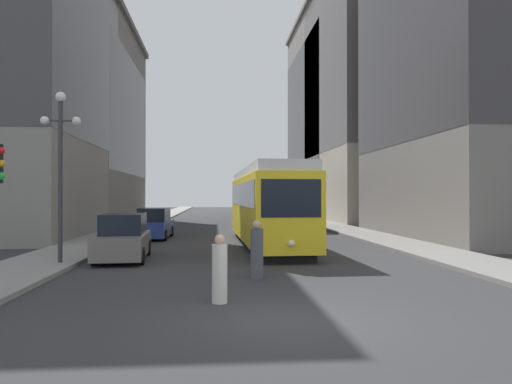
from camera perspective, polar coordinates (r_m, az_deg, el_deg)
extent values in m
plane|color=#303033|center=(10.05, 4.42, -15.02)|extent=(200.00, 200.00, 0.00)
cube|color=gray|center=(50.06, -12.26, -3.29)|extent=(2.91, 120.00, 0.15)
cube|color=gray|center=(50.56, 5.93, -3.27)|extent=(2.91, 120.00, 0.15)
cube|color=black|center=(24.35, 1.21, -6.02)|extent=(2.51, 12.92, 0.35)
cube|color=yellow|center=(24.24, 1.21, -1.96)|extent=(2.93, 14.05, 3.10)
cube|color=black|center=(24.23, 1.21, -0.31)|extent=(2.95, 13.49, 1.08)
cube|color=silver|center=(24.26, 1.21, 2.22)|extent=(2.71, 13.77, 0.44)
cube|color=black|center=(17.34, 4.23, -0.75)|extent=(2.21, 0.13, 1.40)
sphere|color=#F2EACC|center=(17.35, 4.27, -6.18)|extent=(0.24, 0.24, 0.24)
cube|color=black|center=(39.90, 3.38, -3.87)|extent=(2.57, 12.00, 0.35)
cube|color=silver|center=(39.83, 3.38, -1.39)|extent=(2.99, 13.05, 3.10)
cube|color=black|center=(39.83, 3.38, -0.61)|extent=(3.00, 12.53, 1.30)
cube|color=black|center=(33.41, 4.62, -1.03)|extent=(2.31, 0.16, 1.71)
cylinder|color=black|center=(27.72, -14.35, -5.03)|extent=(0.20, 0.65, 0.64)
cylinder|color=black|center=(30.69, -13.25, -4.59)|extent=(0.20, 0.65, 0.64)
cylinder|color=black|center=(27.45, -10.83, -5.09)|extent=(0.20, 0.65, 0.64)
cylinder|color=black|center=(30.44, -10.07, -4.63)|extent=(0.20, 0.65, 0.64)
cube|color=navy|center=(29.04, -12.11, -4.28)|extent=(1.95, 4.94, 0.84)
cube|color=black|center=(29.12, -12.07, -2.65)|extent=(1.67, 2.74, 0.80)
cylinder|color=black|center=(18.44, -18.83, -7.32)|extent=(0.21, 0.65, 0.64)
cylinder|color=black|center=(21.19, -17.40, -6.43)|extent=(0.21, 0.65, 0.64)
cylinder|color=black|center=(18.20, -13.49, -7.42)|extent=(0.21, 0.65, 0.64)
cylinder|color=black|center=(20.98, -12.76, -6.50)|extent=(0.21, 0.65, 0.64)
cube|color=slate|center=(19.65, -15.59, -6.08)|extent=(2.04, 4.62, 0.84)
cube|color=black|center=(19.70, -15.55, -3.68)|extent=(1.72, 2.57, 0.80)
cylinder|color=beige|center=(11.41, -4.37, -9.71)|extent=(0.36, 0.36, 1.39)
sphere|color=tan|center=(11.31, -4.37, -5.69)|extent=(0.25, 0.25, 0.25)
cylinder|color=#4C4C56|center=(14.75, 0.10, -7.36)|extent=(0.40, 0.40, 1.52)
sphere|color=tan|center=(14.67, 0.10, -3.94)|extent=(0.27, 0.27, 0.27)
sphere|color=red|center=(12.98, -28.19, 4.37)|extent=(0.18, 0.18, 0.18)
sphere|color=gold|center=(12.96, -28.20, 3.03)|extent=(0.18, 0.18, 0.18)
sphere|color=green|center=(12.94, -28.20, 1.69)|extent=(0.18, 0.18, 0.18)
cylinder|color=#333338|center=(18.41, -22.36, 1.14)|extent=(0.16, 0.16, 5.76)
sphere|color=white|center=(18.74, -22.33, 10.48)|extent=(0.36, 0.36, 0.36)
sphere|color=white|center=(18.77, -23.96, 7.83)|extent=(0.31, 0.31, 0.31)
sphere|color=white|center=(18.45, -20.69, 7.96)|extent=(0.31, 0.31, 0.31)
cube|color=#333338|center=(18.60, -22.34, 7.90)|extent=(1.10, 0.06, 0.06)
cube|color=slate|center=(48.17, -23.48, 7.34)|extent=(14.75, 18.66, 18.12)
cube|color=#383538|center=(48.30, -23.47, 8.41)|extent=(14.79, 18.70, 10.87)
cube|color=#5F5B56|center=(50.29, -23.44, 17.91)|extent=(15.35, 19.26, 0.50)
cube|color=slate|center=(33.26, 25.41, 14.90)|extent=(10.52, 15.87, 22.65)
cube|color=#383538|center=(33.58, 25.40, 16.77)|extent=(10.56, 15.91, 13.59)
cube|color=slate|center=(63.24, 10.52, 8.73)|extent=(11.36, 21.72, 25.31)
cube|color=#383538|center=(63.45, 10.51, 9.86)|extent=(11.40, 21.76, 15.18)
cube|color=#5F5B56|center=(66.54, 10.50, 19.77)|extent=(11.96, 22.32, 0.50)
cube|color=#A89E8E|center=(52.62, 15.41, 12.06)|extent=(13.83, 18.77, 27.88)
cube|color=#544F4E|center=(52.94, 15.41, 13.53)|extent=(13.87, 18.81, 16.73)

